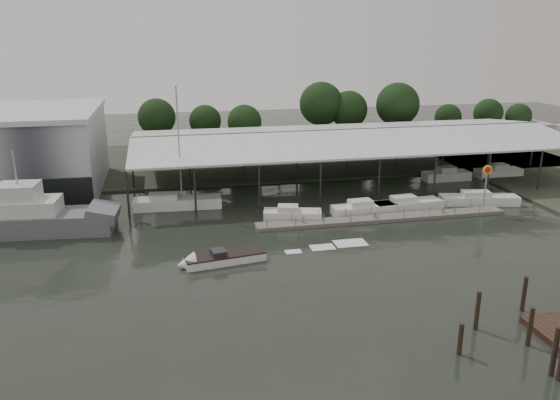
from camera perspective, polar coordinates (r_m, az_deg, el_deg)
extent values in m
plane|color=black|center=(47.35, -1.68, -7.25)|extent=(200.00, 200.00, 0.00)
cube|color=#3C4332|center=(87.00, -6.71, 4.08)|extent=(140.00, 30.00, 0.30)
cube|color=#292C2E|center=(75.73, 7.20, 7.27)|extent=(58.00, 0.40, 0.30)
cylinder|color=#292C2E|center=(61.45, -15.63, 0.62)|extent=(0.24, 0.24, 5.50)
cylinder|color=#292C2E|center=(83.77, -14.82, 4.98)|extent=(0.24, 0.24, 5.50)
cylinder|color=#292C2E|center=(99.38, 20.98, 6.25)|extent=(0.24, 0.24, 5.50)
cube|color=slate|center=(60.31, 10.71, -1.89)|extent=(28.00, 2.00, 0.40)
cylinder|color=gray|center=(55.69, -1.36, -2.54)|extent=(0.10, 0.10, 1.20)
cylinder|color=gray|center=(66.84, 20.80, -0.31)|extent=(0.10, 0.10, 1.20)
cube|color=gray|center=(59.78, 9.85, -1.51)|extent=(0.30, 0.30, 0.70)
cylinder|color=gray|center=(65.12, 20.63, 0.83)|extent=(0.16, 0.16, 5.00)
cylinder|color=yellow|center=(64.52, 20.86, 2.96)|extent=(1.10, 0.12, 1.10)
cylinder|color=red|center=(64.46, 20.89, 2.95)|extent=(0.70, 0.05, 0.70)
cube|color=#9F988C|center=(108.99, 23.41, 6.45)|extent=(10.00, 8.00, 4.00)
cube|color=#595C62|center=(60.76, -24.41, -2.33)|extent=(16.30, 5.92, 2.40)
cube|color=#595C62|center=(58.71, -17.98, -1.23)|extent=(3.42, 4.65, 1.77)
cube|color=silver|center=(60.54, -25.48, -0.75)|extent=(7.80, 4.43, 1.80)
cube|color=silver|center=(60.09, -25.68, 0.79)|extent=(4.09, 3.57, 1.61)
cylinder|color=gray|center=(59.53, -25.98, 3.01)|extent=(0.18, 0.18, 3.50)
cube|color=white|center=(64.40, -10.62, -0.38)|extent=(10.13, 3.06, 1.40)
cube|color=silver|center=(64.21, -12.10, 0.32)|extent=(3.29, 1.94, 0.80)
cylinder|color=gray|center=(62.68, -10.51, 5.75)|extent=(0.16, 0.16, 12.91)
cylinder|color=gray|center=(64.05, -11.86, 0.76)|extent=(3.50, 0.28, 0.12)
cube|color=white|center=(48.83, -5.78, -6.10)|extent=(7.36, 3.12, 0.90)
cone|color=white|center=(48.11, -9.82, -6.64)|extent=(1.90, 2.23, 2.00)
cube|color=black|center=(48.67, -5.79, -5.67)|extent=(7.37, 3.18, 0.12)
cube|color=#292C2E|center=(48.44, -6.46, -5.49)|extent=(1.41, 1.57, 0.50)
cube|color=silver|center=(50.92, 1.39, -5.42)|extent=(2.30, 1.50, 0.04)
cube|color=silver|center=(52.06, 4.45, -4.95)|extent=(3.10, 2.00, 0.04)
cube|color=silver|center=(53.36, 7.37, -4.48)|extent=(3.90, 2.50, 0.04)
cube|color=white|center=(59.29, 1.31, -1.61)|extent=(6.59, 3.65, 1.10)
cube|color=silver|center=(58.93, 0.84, -0.91)|extent=(2.51, 2.09, 0.70)
cube|color=white|center=(61.92, 8.80, -0.99)|extent=(7.53, 2.55, 1.10)
cube|color=silver|center=(61.51, 8.40, -0.32)|extent=(2.67, 1.73, 0.70)
cube|color=white|center=(64.35, 13.13, -0.55)|extent=(8.25, 2.83, 1.10)
cube|color=silver|center=(63.91, 12.77, 0.10)|extent=(2.95, 1.82, 0.70)
cube|color=white|center=(68.87, 20.07, 0.00)|extent=(9.37, 4.02, 1.10)
cube|color=silver|center=(68.39, 19.78, 0.62)|extent=(3.45, 2.23, 0.70)
cylinder|color=#302318|center=(39.66, 24.62, -12.33)|extent=(0.32, 0.32, 3.32)
cylinder|color=#302318|center=(37.06, 26.71, -14.36)|extent=(0.32, 0.32, 3.79)
cylinder|color=#302318|center=(37.28, 18.29, -14.03)|extent=(0.32, 0.32, 2.76)
cylinder|color=#302318|center=(40.29, 19.88, -11.18)|extent=(0.32, 0.32, 3.43)
cylinder|color=#302318|center=(44.03, 24.10, -9.29)|extent=(0.32, 0.32, 3.31)
cylinder|color=#312416|center=(93.67, -12.60, 6.03)|extent=(0.50, 0.50, 4.41)
sphere|color=#1B3415|center=(93.02, -12.76, 8.43)|extent=(6.17, 6.17, 6.17)
cylinder|color=#312416|center=(93.88, -7.74, 6.13)|extent=(0.50, 0.50, 3.82)
sphere|color=#1B3415|center=(93.30, -7.82, 8.20)|extent=(5.35, 5.35, 5.35)
cylinder|color=#312416|center=(90.55, -3.69, 5.90)|extent=(0.50, 0.50, 3.99)
sphere|color=#1B3415|center=(89.92, -3.73, 8.15)|extent=(5.59, 5.59, 5.59)
cylinder|color=#312416|center=(97.75, 4.26, 7.15)|extent=(0.50, 0.50, 5.43)
sphere|color=#1B3415|center=(97.03, 4.33, 10.00)|extent=(7.60, 7.60, 7.60)
cylinder|color=#312416|center=(98.40, 7.10, 6.92)|extent=(0.50, 0.50, 4.70)
sphere|color=#1B3415|center=(97.75, 7.19, 9.36)|extent=(6.58, 6.58, 6.58)
cylinder|color=#312416|center=(99.35, 12.02, 6.97)|extent=(0.50, 0.50, 5.38)
sphere|color=#1B3415|center=(98.64, 12.20, 9.74)|extent=(7.53, 7.53, 7.53)
cylinder|color=#312416|center=(105.23, 16.99, 6.61)|extent=(0.50, 0.50, 3.43)
sphere|color=#1B3415|center=(104.76, 17.14, 8.27)|extent=(4.80, 4.80, 4.80)
cylinder|color=#312416|center=(109.13, 20.74, 6.70)|extent=(0.50, 0.50, 3.80)
sphere|color=#1B3415|center=(108.63, 20.93, 8.47)|extent=(5.31, 5.31, 5.31)
cylinder|color=#312416|center=(111.38, 23.47, 6.48)|extent=(0.50, 0.50, 3.37)
sphere|color=#1B3415|center=(110.94, 23.65, 8.01)|extent=(4.71, 4.71, 4.71)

